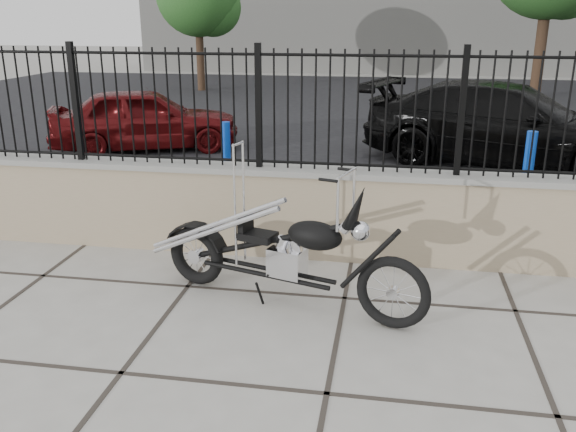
# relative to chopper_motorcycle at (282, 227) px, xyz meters

# --- Properties ---
(ground_plane) EXTENTS (90.00, 90.00, 0.00)m
(ground_plane) POSITION_rel_chopper_motorcycle_xyz_m (0.55, -1.32, -0.73)
(ground_plane) COLOR #99968E
(ground_plane) RESTS_ON ground
(parking_lot) EXTENTS (30.00, 30.00, 0.00)m
(parking_lot) POSITION_rel_chopper_motorcycle_xyz_m (0.55, 11.18, -0.73)
(parking_lot) COLOR black
(parking_lot) RESTS_ON ground
(retaining_wall) EXTENTS (14.00, 0.36, 0.96)m
(retaining_wall) POSITION_rel_chopper_motorcycle_xyz_m (0.55, 1.18, -0.25)
(retaining_wall) COLOR gray
(retaining_wall) RESTS_ON ground_plane
(iron_fence) EXTENTS (14.00, 0.08, 1.20)m
(iron_fence) POSITION_rel_chopper_motorcycle_xyz_m (0.55, 1.18, 0.83)
(iron_fence) COLOR black
(iron_fence) RESTS_ON retaining_wall
(chopper_motorcycle) EXTENTS (2.44, 1.12, 1.45)m
(chopper_motorcycle) POSITION_rel_chopper_motorcycle_xyz_m (0.00, 0.00, 0.00)
(chopper_motorcycle) COLOR black
(chopper_motorcycle) RESTS_ON ground_plane
(car_red) EXTENTS (3.76, 2.61, 1.19)m
(car_red) POSITION_rel_chopper_motorcycle_xyz_m (-3.73, 6.02, -0.13)
(car_red) COLOR #500B0C
(car_red) RESTS_ON parking_lot
(car_black) EXTENTS (5.16, 3.40, 1.39)m
(car_black) POSITION_rel_chopper_motorcycle_xyz_m (2.80, 5.87, -0.03)
(car_black) COLOR black
(car_black) RESTS_ON parking_lot
(bollard_a) EXTENTS (0.14, 0.14, 0.99)m
(bollard_a) POSITION_rel_chopper_motorcycle_xyz_m (-1.50, 3.67, -0.23)
(bollard_a) COLOR blue
(bollard_a) RESTS_ON ground_plane
(bollard_b) EXTENTS (0.14, 0.14, 1.10)m
(bollard_b) POSITION_rel_chopper_motorcycle_xyz_m (2.62, 2.98, -0.18)
(bollard_b) COLOR #0E37DB
(bollard_b) RESTS_ON ground_plane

